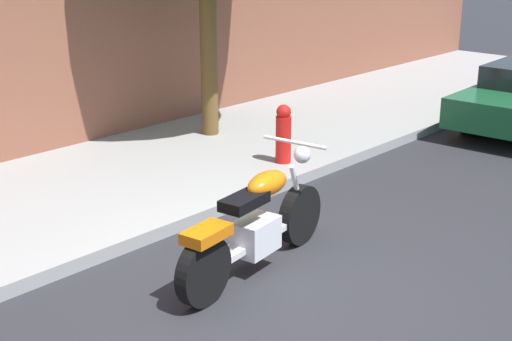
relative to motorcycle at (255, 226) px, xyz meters
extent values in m
plane|color=#28282D|center=(-0.27, -0.33, -0.45)|extent=(60.00, 60.00, 0.00)
cube|color=#959595|center=(-0.27, 2.76, -0.38)|extent=(24.68, 3.16, 0.14)
cylinder|color=black|center=(0.76, 0.10, -0.14)|extent=(0.62, 0.21, 0.61)
cylinder|color=black|center=(-0.76, -0.11, -0.14)|extent=(0.62, 0.21, 0.61)
cube|color=silver|center=(0.00, 0.00, -0.09)|extent=(0.47, 0.34, 0.32)
cube|color=silver|center=(0.00, 0.00, -0.16)|extent=(1.38, 0.27, 0.06)
ellipsoid|color=#D1660C|center=(0.18, 0.02, 0.36)|extent=(0.55, 0.33, 0.22)
cube|color=black|center=(-0.18, -0.03, 0.30)|extent=(0.51, 0.30, 0.10)
cube|color=#D1660C|center=(-0.71, -0.10, 0.18)|extent=(0.47, 0.30, 0.10)
cylinder|color=silver|center=(0.70, 0.09, 0.14)|extent=(0.28, 0.09, 0.58)
cylinder|color=silver|center=(0.64, 0.08, 0.64)|extent=(0.13, 0.70, 0.04)
sphere|color=silver|center=(0.78, 0.10, 0.48)|extent=(0.17, 0.17, 0.17)
cylinder|color=silver|center=(-0.27, 0.12, -0.19)|extent=(0.80, 0.20, 0.09)
cylinder|color=black|center=(5.70, 0.75, -0.13)|extent=(0.65, 0.25, 0.64)
cylinder|color=brown|center=(2.65, 3.36, 1.00)|extent=(0.25, 0.25, 2.89)
cylinder|color=red|center=(2.33, 1.67, -0.07)|extent=(0.20, 0.20, 0.75)
sphere|color=red|center=(2.33, 1.67, 0.36)|extent=(0.19, 0.19, 0.19)
camera|label=1|loc=(-4.49, -4.15, 2.60)|focal=50.95mm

